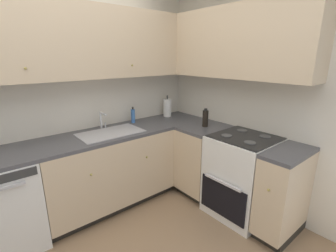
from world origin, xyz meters
name	(u,v)px	position (x,y,z in m)	size (l,w,h in m)	color
wall_back	(49,99)	(0.00, 1.43, 1.27)	(3.66, 0.05, 2.54)	silver
wall_right	(269,98)	(1.80, 0.00, 1.27)	(0.05, 2.91, 2.54)	silver
dishwasher	(1,205)	(-0.59, 1.11, 0.42)	(0.60, 0.63, 0.85)	white
lower_cabinets_back	(109,171)	(0.45, 1.11, 0.43)	(1.46, 0.62, 0.85)	beige
countertop_back	(106,135)	(0.44, 1.11, 0.87)	(2.67, 0.60, 0.04)	#4C4C51
lower_cabinets_right	(229,172)	(1.48, 0.19, 0.43)	(0.62, 1.37, 0.85)	beige
countertop_right	(232,136)	(1.48, 0.19, 0.87)	(0.60, 1.37, 0.03)	#4C4C51
oven_range	(242,175)	(1.50, 0.04, 0.45)	(0.68, 0.62, 1.03)	white
upper_cabinets_back	(77,42)	(0.28, 1.25, 1.83)	(2.35, 0.34, 0.72)	beige
upper_cabinets_right	(227,43)	(1.62, 0.45, 1.83)	(0.32, 1.92, 0.72)	beige
sink	(111,136)	(0.49, 1.08, 0.84)	(0.68, 0.40, 0.10)	#B7B7BC
faucet	(102,119)	(0.49, 1.28, 1.00)	(0.07, 0.16, 0.20)	silver
soap_bottle	(133,116)	(0.91, 1.29, 0.97)	(0.05, 0.05, 0.20)	#3F72BF
paper_towel_roll	(167,108)	(1.46, 1.27, 1.01)	(0.11, 0.11, 0.30)	white
oil_bottle	(205,118)	(1.48, 0.58, 0.99)	(0.07, 0.07, 0.22)	black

